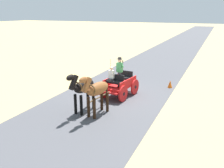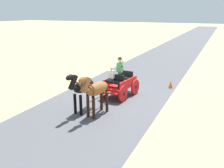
{
  "view_description": "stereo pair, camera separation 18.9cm",
  "coord_description": "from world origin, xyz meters",
  "px_view_note": "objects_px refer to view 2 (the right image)",
  "views": [
    {
      "loc": [
        -5.72,
        13.09,
        5.05
      ],
      "look_at": [
        -0.38,
        1.15,
        1.1
      ],
      "focal_mm": 38.67,
      "sensor_mm": 36.0,
      "label": 1
    },
    {
      "loc": [
        -5.89,
        13.01,
        5.05
      ],
      "look_at": [
        -0.38,
        1.15,
        1.1
      ],
      "focal_mm": 38.67,
      "sensor_mm": 36.0,
      "label": 2
    }
  ],
  "objects_px": {
    "horse_near_side": "(96,90)",
    "horse_off_side": "(83,87)",
    "traffic_cone": "(171,84)",
    "horse_drawn_carriage": "(120,84)"
  },
  "relations": [
    {
      "from": "horse_drawn_carriage",
      "to": "traffic_cone",
      "type": "relative_size",
      "value": 9.03
    },
    {
      "from": "horse_near_side",
      "to": "horse_off_side",
      "type": "bearing_deg",
      "value": -7.19
    },
    {
      "from": "horse_off_side",
      "to": "traffic_cone",
      "type": "xyz_separation_m",
      "value": [
        -3.33,
        -6.0,
        -1.07
      ]
    },
    {
      "from": "horse_off_side",
      "to": "traffic_cone",
      "type": "height_order",
      "value": "horse_off_side"
    },
    {
      "from": "horse_near_side",
      "to": "traffic_cone",
      "type": "xyz_separation_m",
      "value": [
        -2.48,
        -6.11,
        -1.07
      ]
    },
    {
      "from": "horse_near_side",
      "to": "horse_off_side",
      "type": "relative_size",
      "value": 1.0
    },
    {
      "from": "traffic_cone",
      "to": "horse_drawn_carriage",
      "type": "bearing_deg",
      "value": 50.41
    },
    {
      "from": "horse_drawn_carriage",
      "to": "horse_near_side",
      "type": "relative_size",
      "value": 2.04
    },
    {
      "from": "horse_drawn_carriage",
      "to": "horse_off_side",
      "type": "xyz_separation_m",
      "value": [
        0.8,
        2.95,
        0.51
      ]
    },
    {
      "from": "horse_near_side",
      "to": "horse_off_side",
      "type": "distance_m",
      "value": 0.85
    }
  ]
}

